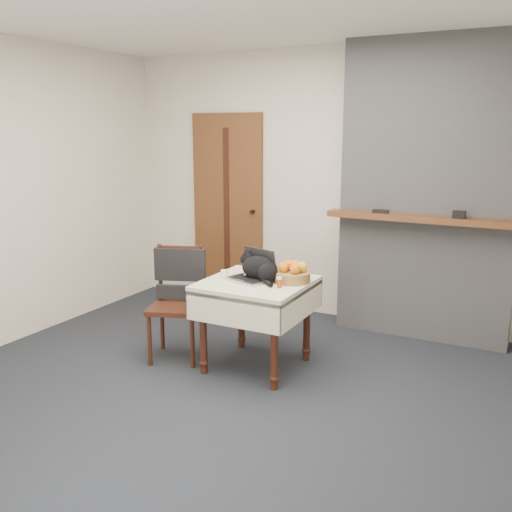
{
  "coord_description": "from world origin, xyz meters",
  "views": [
    {
      "loc": [
        1.86,
        -3.24,
        1.84
      ],
      "look_at": [
        -0.07,
        0.45,
        0.91
      ],
      "focal_mm": 40.0,
      "sensor_mm": 36.0,
      "label": 1
    }
  ],
  "objects_px": {
    "chair": "(178,286)",
    "cat": "(260,268)",
    "door": "(228,209)",
    "pill_bottle": "(279,282)",
    "laptop": "(253,272)",
    "fruit_basket": "(292,274)",
    "side_table": "(256,295)",
    "cream_jar": "(225,274)"
  },
  "relations": [
    {
      "from": "chair",
      "to": "cat",
      "type": "bearing_deg",
      "value": -11.97
    },
    {
      "from": "door",
      "to": "cat",
      "type": "bearing_deg",
      "value": -51.92
    },
    {
      "from": "cat",
      "to": "pill_bottle",
      "type": "xyz_separation_m",
      "value": [
        0.22,
        -0.13,
        -0.05
      ]
    },
    {
      "from": "laptop",
      "to": "pill_bottle",
      "type": "height_order",
      "value": "laptop"
    },
    {
      "from": "cat",
      "to": "fruit_basket",
      "type": "relative_size",
      "value": 1.44
    },
    {
      "from": "laptop",
      "to": "side_table",
      "type": "bearing_deg",
      "value": -14.18
    },
    {
      "from": "side_table",
      "to": "pill_bottle",
      "type": "height_order",
      "value": "pill_bottle"
    },
    {
      "from": "fruit_basket",
      "to": "pill_bottle",
      "type": "bearing_deg",
      "value": -93.93
    },
    {
      "from": "side_table",
      "to": "cream_jar",
      "type": "xyz_separation_m",
      "value": [
        -0.26,
        -0.04,
        0.15
      ]
    },
    {
      "from": "fruit_basket",
      "to": "chair",
      "type": "xyz_separation_m",
      "value": [
        -0.94,
        -0.17,
        -0.18
      ]
    },
    {
      "from": "side_table",
      "to": "fruit_basket",
      "type": "height_order",
      "value": "fruit_basket"
    },
    {
      "from": "side_table",
      "to": "cream_jar",
      "type": "height_order",
      "value": "cream_jar"
    },
    {
      "from": "side_table",
      "to": "laptop",
      "type": "bearing_deg",
      "value": 147.66
    },
    {
      "from": "cream_jar",
      "to": "pill_bottle",
      "type": "height_order",
      "value": "pill_bottle"
    },
    {
      "from": "cream_jar",
      "to": "cat",
      "type": "bearing_deg",
      "value": 17.12
    },
    {
      "from": "chair",
      "to": "cream_jar",
      "type": "bearing_deg",
      "value": -17.85
    },
    {
      "from": "laptop",
      "to": "chair",
      "type": "bearing_deg",
      "value": -154.19
    },
    {
      "from": "cat",
      "to": "chair",
      "type": "relative_size",
      "value": 0.44
    },
    {
      "from": "cream_jar",
      "to": "fruit_basket",
      "type": "distance_m",
      "value": 0.53
    },
    {
      "from": "laptop",
      "to": "fruit_basket",
      "type": "height_order",
      "value": "laptop"
    },
    {
      "from": "door",
      "to": "pill_bottle",
      "type": "distance_m",
      "value": 2.08
    },
    {
      "from": "side_table",
      "to": "laptop",
      "type": "xyz_separation_m",
      "value": [
        -0.04,
        0.03,
        0.17
      ]
    },
    {
      "from": "door",
      "to": "fruit_basket",
      "type": "xyz_separation_m",
      "value": [
        1.36,
        -1.36,
        -0.24
      ]
    },
    {
      "from": "pill_bottle",
      "to": "door",
      "type": "bearing_deg",
      "value": 130.76
    },
    {
      "from": "cream_jar",
      "to": "fruit_basket",
      "type": "xyz_separation_m",
      "value": [
        0.51,
        0.16,
        0.03
      ]
    },
    {
      "from": "laptop",
      "to": "fruit_basket",
      "type": "xyz_separation_m",
      "value": [
        0.29,
        0.09,
        0.0
      ]
    },
    {
      "from": "side_table",
      "to": "laptop",
      "type": "distance_m",
      "value": 0.18
    },
    {
      "from": "cat",
      "to": "fruit_basket",
      "type": "distance_m",
      "value": 0.25
    },
    {
      "from": "side_table",
      "to": "cat",
      "type": "bearing_deg",
      "value": 72.51
    },
    {
      "from": "laptop",
      "to": "pill_bottle",
      "type": "bearing_deg",
      "value": -4.7
    },
    {
      "from": "cat",
      "to": "cream_jar",
      "type": "height_order",
      "value": "cat"
    },
    {
      "from": "laptop",
      "to": "cat",
      "type": "height_order",
      "value": "laptop"
    },
    {
      "from": "cat",
      "to": "fruit_basket",
      "type": "bearing_deg",
      "value": 37.77
    },
    {
      "from": "laptop",
      "to": "cat",
      "type": "relative_size",
      "value": 0.98
    },
    {
      "from": "laptop",
      "to": "door",
      "type": "bearing_deg",
      "value": 144.66
    },
    {
      "from": "cat",
      "to": "fruit_basket",
      "type": "height_order",
      "value": "cat"
    },
    {
      "from": "door",
      "to": "cat",
      "type": "xyz_separation_m",
      "value": [
        1.12,
        -1.43,
        -0.21
      ]
    },
    {
      "from": "laptop",
      "to": "chair",
      "type": "xyz_separation_m",
      "value": [
        -0.65,
        -0.09,
        -0.18
      ]
    },
    {
      "from": "fruit_basket",
      "to": "cat",
      "type": "bearing_deg",
      "value": -163.05
    },
    {
      "from": "fruit_basket",
      "to": "laptop",
      "type": "bearing_deg",
      "value": -163.7
    },
    {
      "from": "cat",
      "to": "pill_bottle",
      "type": "bearing_deg",
      "value": -9.21
    },
    {
      "from": "cream_jar",
      "to": "pill_bottle",
      "type": "relative_size",
      "value": 0.81
    }
  ]
}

